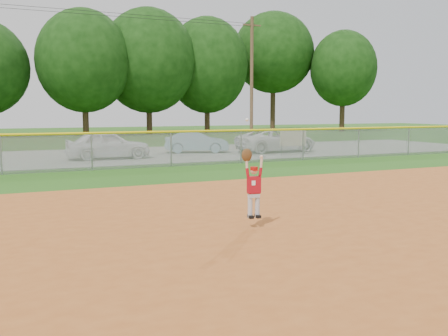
{
  "coord_description": "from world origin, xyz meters",
  "views": [
    {
      "loc": [
        -6.58,
        -10.39,
        2.44
      ],
      "look_at": [
        -1.94,
        0.03,
        1.1
      ],
      "focal_mm": 40.0,
      "sensor_mm": 36.0,
      "label": 1
    }
  ],
  "objects_px": {
    "car_white_a": "(108,145)",
    "ballplayer": "(253,184)",
    "car_blue": "(196,142)",
    "sponsor_sign": "(293,138)",
    "car_white_b": "(276,140)"
  },
  "relations": [
    {
      "from": "car_white_a",
      "to": "ballplayer",
      "type": "relative_size",
      "value": 1.99
    },
    {
      "from": "car_blue",
      "to": "sponsor_sign",
      "type": "distance_m",
      "value": 5.46
    },
    {
      "from": "car_white_b",
      "to": "car_white_a",
      "type": "bearing_deg",
      "value": 87.89
    },
    {
      "from": "car_white_a",
      "to": "ballplayer",
      "type": "distance_m",
      "value": 15.68
    },
    {
      "from": "car_white_b",
      "to": "sponsor_sign",
      "type": "bearing_deg",
      "value": 171.3
    },
    {
      "from": "car_white_a",
      "to": "sponsor_sign",
      "type": "height_order",
      "value": "car_white_a"
    },
    {
      "from": "car_white_a",
      "to": "car_white_b",
      "type": "distance_m",
      "value": 9.6
    },
    {
      "from": "car_blue",
      "to": "sponsor_sign",
      "type": "relative_size",
      "value": 2.25
    },
    {
      "from": "car_blue",
      "to": "car_white_b",
      "type": "relative_size",
      "value": 0.76
    },
    {
      "from": "car_white_a",
      "to": "ballplayer",
      "type": "height_order",
      "value": "ballplayer"
    },
    {
      "from": "sponsor_sign",
      "to": "ballplayer",
      "type": "bearing_deg",
      "value": -124.62
    },
    {
      "from": "car_white_b",
      "to": "car_blue",
      "type": "bearing_deg",
      "value": 68.45
    },
    {
      "from": "car_blue",
      "to": "sponsor_sign",
      "type": "xyz_separation_m",
      "value": [
        4.14,
        -3.55,
        0.31
      ]
    },
    {
      "from": "car_white_a",
      "to": "sponsor_sign",
      "type": "distance_m",
      "value": 9.59
    },
    {
      "from": "car_white_a",
      "to": "car_blue",
      "type": "relative_size",
      "value": 1.14
    }
  ]
}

